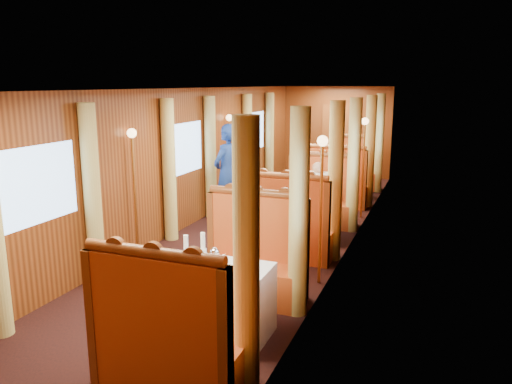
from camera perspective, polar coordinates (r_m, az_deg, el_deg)
The scene contains 47 objects.
floor at distance 8.72m, azimuth 0.90°, elevation -4.89°, with size 3.00×12.00×0.01m, color black, non-canonical shape.
ceiling at distance 8.33m, azimuth 0.95°, elevation 11.76°, with size 3.00×12.00×0.01m, color silver, non-canonical shape.
wall_far at distance 14.19m, azimuth 9.17°, elevation 6.79°, with size 3.00×2.50×0.01m, color brown, non-canonical shape.
wall_left at distance 9.05m, azimuth -8.07°, elevation 3.74°, with size 12.00×2.50×0.01m, color brown, non-canonical shape.
wall_right at distance 8.07m, azimuth 11.02°, elevation 2.59°, with size 12.00×2.50×0.01m, color brown, non-canonical shape.
doorway_far at distance 14.19m, azimuth 9.11°, elevation 5.77°, with size 0.80×0.04×2.00m, color brown.
table_near at distance 5.29m, azimuth -4.37°, elevation -12.39°, with size 1.05×0.72×0.75m, color white.
banquette_near_fwd at distance 4.47m, azimuth -10.09°, elevation -16.77°, with size 1.30×0.55×1.34m.
banquette_near_aft at distance 6.13m, azimuth -0.35°, elevation -8.29°, with size 1.30×0.55×1.34m.
table_mid at distance 8.41m, azimuth 5.73°, elevation -2.96°, with size 1.05×0.72×0.75m, color white.
banquette_mid_fwd at distance 7.45m, azimuth 3.71°, elevation -4.54°, with size 1.30×0.55×1.34m.
banquette_mid_aft at distance 9.35m, azimuth 7.34°, elevation -1.13°, with size 1.30×0.55×1.34m.
table_far at distance 11.74m, azimuth 10.15°, elevation 1.30°, with size 1.05×0.72×0.75m, color white.
banquette_far_fwd at distance 10.75m, azimuth 9.16°, elevation 0.59°, with size 1.30×0.55×1.34m.
banquette_far_aft at distance 12.72m, azimuth 11.01°, elevation 2.33°, with size 1.30×0.55×1.34m.
tea_tray at distance 5.10m, azimuth -5.71°, elevation -8.72°, with size 0.34×0.26×0.01m, color silver.
teapot_left at distance 5.15m, azimuth -6.99°, elevation -7.82°, with size 0.17×0.13×0.14m, color silver, non-canonical shape.
teapot_right at distance 5.00m, azimuth -4.94°, elevation -8.43°, with size 0.16×0.12×0.13m, color silver, non-canonical shape.
teapot_back at distance 5.21m, azimuth -4.74°, elevation -7.53°, with size 0.17×0.13×0.14m, color silver, non-canonical shape.
fruit_plate at distance 4.94m, azimuth -2.07°, elevation -9.25°, with size 0.20×0.20×0.05m.
cup_inboard at distance 5.38m, azimuth -7.99°, elevation -6.53°, with size 0.08×0.08×0.26m.
cup_outboard at distance 5.45m, azimuth -6.07°, elevation -6.24°, with size 0.08×0.08×0.26m.
rose_vase_mid at distance 8.26m, azimuth 6.02°, elevation 0.69°, with size 0.06×0.06×0.36m.
rose_vase_far at distance 11.62m, azimuth 10.35°, elevation 3.94°, with size 0.06×0.06×0.36m.
window_left_near at distance 6.21m, azimuth -23.59°, elevation 0.77°, with size 1.20×0.90×0.01m, color #84ADE0, non-canonical shape.
curtain_left_near_b at distance 6.77m, azimuth -18.20°, elevation -0.31°, with size 0.22×0.22×2.35m, color #D4C56C.
window_right_near at distance 4.68m, azimuth 3.61°, elevation -1.71°, with size 1.20×0.90×0.01m, color #84ADE0, non-canonical shape.
curtain_right_near_a at distance 4.09m, azimuth -1.10°, elevation -7.82°, with size 0.22×0.22×2.35m, color #D4C56C.
curtain_right_near_b at distance 5.50m, azimuth 4.91°, elevation -2.55°, with size 0.22×0.22×2.35m, color #D4C56C.
window_left_mid at distance 9.01m, azimuth -8.03°, elevation 4.99°, with size 1.20×0.90×0.01m, color #84ADE0, non-canonical shape.
curtain_left_mid_a at distance 8.33m, azimuth -9.89°, elevation 2.42°, with size 0.22×0.22×2.35m, color #D4C56C.
curtain_left_mid_b at distance 9.69m, azimuth -5.23°, elevation 3.93°, with size 0.22×0.22×2.35m, color #D4C56C.
window_right_mid at distance 8.04m, azimuth 10.97°, elevation 4.00°, with size 1.20×0.90×0.01m, color #84ADE0, non-canonical shape.
curtain_right_mid_a at distance 7.35m, azimuth 9.03°, elevation 1.12°, with size 0.22×0.22×2.35m, color #D4C56C.
curtain_right_mid_b at distance 8.86m, azimuth 11.09°, elevation 2.95°, with size 0.22×0.22×2.35m, color #D4C56C.
window_left_far at distance 12.18m, azimuth -0.11°, elevation 7.00°, with size 1.20×0.90×0.01m, color #84ADE0, non-canonical shape.
curtain_left_far_a at distance 11.45m, azimuth -1.00°, elevation 5.27°, with size 0.22×0.22×2.35m, color #D4C56C.
curtain_left_far_b at distance 12.91m, azimuth 1.56°, elevation 6.07°, with size 0.22×0.22×2.35m, color #D4C56C.
window_right_far at distance 11.48m, azimuth 13.98°, elevation 6.31°, with size 1.20×0.90×0.01m, color #84ADE0, non-canonical shape.
curtain_right_far_a at distance 10.75m, azimuth 12.85°, elevation 4.50°, with size 0.22×0.22×2.35m, color #D4C56C.
curtain_right_far_b at distance 12.29m, azimuth 13.87°, elevation 5.40°, with size 0.22×0.22×2.35m, color #D4C56C.
sconce_left_fore at distance 7.50m, azimuth -13.82°, elevation 2.77°, with size 0.14×0.14×1.95m.
sconce_right_fore at distance 6.37m, azimuth 7.49°, elevation 1.37°, with size 0.14×0.14×1.95m.
sconce_left_aft at distance 10.55m, azimuth -3.05°, elevation 5.79°, with size 0.14×0.14×1.95m.
sconce_right_aft at distance 9.77m, azimuth 12.23°, elevation 5.01°, with size 0.14×0.14×1.95m.
steward at distance 9.37m, azimuth -3.30°, elevation 2.13°, with size 0.68×0.44×1.85m, color navy.
passenger at distance 9.02m, azimuth 6.99°, elevation 0.46°, with size 0.40×0.44×0.76m.
Camera 1 is at (2.80, -7.85, 2.59)m, focal length 35.00 mm.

